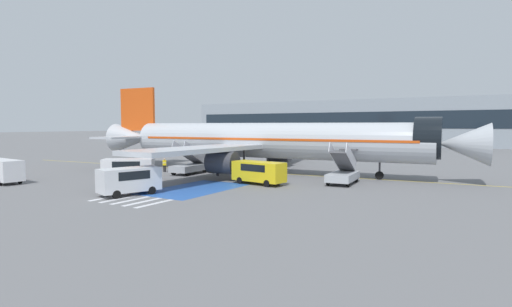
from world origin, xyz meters
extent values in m
plane|color=slate|center=(0.00, 0.00, 0.00)|extent=(600.00, 600.00, 0.00)
cube|color=gold|center=(1.39, -0.19, 0.00)|extent=(78.77, 7.26, 0.01)
cube|color=#2856A8|center=(1.39, -13.51, 0.00)|extent=(5.62, 9.49, 0.01)
cube|color=silver|center=(-1.61, -20.04, 0.00)|extent=(0.44, 3.60, 0.01)
cube|color=silver|center=(-0.41, -20.04, 0.00)|extent=(0.44, 3.60, 0.01)
cube|color=silver|center=(0.79, -20.04, 0.00)|extent=(0.44, 3.60, 0.01)
cube|color=silver|center=(1.99, -20.04, 0.00)|extent=(0.44, 3.60, 0.01)
cube|color=silver|center=(3.19, -20.04, 0.00)|extent=(0.44, 3.60, 0.01)
cylinder|color=#B7BCC4|center=(1.39, -0.19, 3.77)|extent=(35.29, 7.17, 4.05)
cone|color=#B7BCC4|center=(21.08, 1.57, 3.77)|extent=(4.80, 4.36, 3.97)
cone|color=#B7BCC4|center=(-19.10, -2.03, 3.77)|extent=(6.41, 4.42, 3.89)
cylinder|color=black|center=(18.05, 1.30, 4.28)|extent=(2.79, 4.30, 4.10)
cube|color=#DB4C14|center=(1.39, -0.19, 3.97)|extent=(32.50, 7.00, 0.24)
cube|color=#B7BCC4|center=(-2.80, 8.33, 3.16)|extent=(8.58, 17.59, 0.44)
cylinder|color=#38383D|center=(-1.11, 7.05, 1.78)|extent=(3.13, 2.51, 2.26)
cube|color=#B7BCC4|center=(-1.22, -9.33, 3.16)|extent=(5.71, 17.15, 0.44)
cylinder|color=#38383D|center=(0.22, -7.77, 1.78)|extent=(3.13, 2.51, 2.26)
cube|color=#DB4C14|center=(-18.19, -1.95, 7.65)|extent=(5.69, 0.87, 5.73)
cube|color=#B7BCC4|center=(-17.93, 1.94, 3.97)|extent=(4.21, 6.79, 0.24)
cube|color=#B7BCC4|center=(-17.24, -5.73, 3.97)|extent=(4.21, 6.79, 0.24)
cylinder|color=#38383D|center=(13.62, 0.90, 1.89)|extent=(0.20, 0.20, 2.94)
cylinder|color=black|center=(13.62, 0.90, 0.42)|extent=(0.86, 0.35, 0.84)
cylinder|color=#38383D|center=(-0.56, 2.77, 1.86)|extent=(0.24, 0.24, 2.61)
cylinder|color=black|center=(-0.56, 2.77, 0.55)|extent=(1.15, 0.70, 1.10)
cylinder|color=#38383D|center=(0.00, -3.46, 1.86)|extent=(0.24, 0.24, 2.61)
cylinder|color=black|center=(0.00, -3.46, 0.55)|extent=(1.15, 0.70, 1.10)
cube|color=#ADB2BA|center=(11.41, -3.94, 0.70)|extent=(2.62, 4.98, 0.70)
cylinder|color=black|center=(10.33, -2.35, 0.35)|extent=(0.28, 0.72, 0.70)
cylinder|color=black|center=(12.19, -2.19, 0.35)|extent=(0.28, 0.72, 0.70)
cylinder|color=black|center=(10.63, -5.70, 0.35)|extent=(0.28, 0.72, 0.70)
cylinder|color=black|center=(12.49, -5.53, 0.35)|extent=(0.28, 0.72, 0.70)
cube|color=#4C4C51|center=(11.41, -3.94, 2.08)|extent=(1.79, 4.26, 2.21)
cube|color=#4C4C51|center=(11.21, -1.67, 3.12)|extent=(1.74, 1.24, 0.12)
cube|color=silver|center=(10.64, -4.01, 2.56)|extent=(0.46, 4.50, 2.91)
cube|color=silver|center=(12.18, -3.87, 2.56)|extent=(0.46, 4.50, 2.91)
cube|color=#ADB2BA|center=(-6.05, -5.51, 0.70)|extent=(2.62, 4.98, 0.70)
cylinder|color=black|center=(-7.13, -3.92, 0.35)|extent=(0.28, 0.72, 0.70)
cylinder|color=black|center=(-5.27, -3.75, 0.35)|extent=(0.28, 0.72, 0.70)
cylinder|color=black|center=(-6.83, -7.26, 0.35)|extent=(0.28, 0.72, 0.70)
cylinder|color=black|center=(-4.97, -7.10, 0.35)|extent=(0.28, 0.72, 0.70)
cube|color=#4C4C51|center=(-6.05, -5.51, 2.00)|extent=(1.79, 4.26, 2.04)
cube|color=#4C4C51|center=(-6.26, -3.24, 2.94)|extent=(1.74, 1.24, 0.12)
cube|color=silver|center=(-6.82, -5.58, 2.47)|extent=(0.46, 4.47, 2.76)
cube|color=silver|center=(-5.28, -5.44, 2.47)|extent=(0.46, 4.47, 2.76)
cube|color=#38383D|center=(-8.15, 25.31, 0.78)|extent=(8.54, 2.55, 0.60)
cube|color=silver|center=(-12.31, 25.34, 1.28)|extent=(1.91, 2.39, 1.60)
cube|color=black|center=(-13.26, 25.34, 1.60)|extent=(0.05, 2.00, 0.70)
cylinder|color=#B7BCC4|center=(-7.77, 25.31, 2.33)|extent=(5.89, 2.54, 2.50)
cylinder|color=gold|center=(-7.77, 25.31, 2.33)|extent=(0.37, 2.55, 2.55)
cylinder|color=black|center=(-11.94, 24.15, 0.48)|extent=(0.96, 0.29, 0.96)
cylinder|color=black|center=(-11.93, 26.52, 0.48)|extent=(0.96, 0.29, 0.96)
cylinder|color=black|center=(-7.68, 24.12, 0.48)|extent=(0.96, 0.29, 0.96)
cylinder|color=black|center=(-7.67, 26.50, 0.48)|extent=(0.96, 0.29, 0.96)
cylinder|color=black|center=(-5.31, 24.11, 0.48)|extent=(0.96, 0.29, 0.96)
cylinder|color=black|center=(-5.30, 26.48, 0.48)|extent=(0.96, 0.29, 0.96)
cube|color=silver|center=(-1.08, -18.51, 1.24)|extent=(3.25, 5.05, 1.84)
cube|color=black|center=(-1.08, -18.51, 1.65)|extent=(2.66, 3.04, 0.66)
cylinder|color=black|center=(-1.52, -16.86, 0.32)|extent=(0.38, 0.67, 0.64)
cylinder|color=black|center=(0.21, -17.39, 0.32)|extent=(0.38, 0.67, 0.64)
cylinder|color=black|center=(-2.37, -19.63, 0.32)|extent=(0.38, 0.67, 0.64)
cylinder|color=black|center=(-0.64, -20.16, 0.32)|extent=(0.38, 0.67, 0.64)
cube|color=silver|center=(-16.66, -20.33, 1.29)|extent=(5.58, 2.35, 1.93)
cube|color=black|center=(-16.66, -20.33, 1.71)|extent=(3.14, 2.18, 0.70)
cylinder|color=black|center=(-18.27, -19.32, 0.32)|extent=(0.65, 0.25, 0.64)
cylinder|color=black|center=(-15.05, -21.35, 0.32)|extent=(0.65, 0.25, 0.64)
cylinder|color=black|center=(-14.91, -19.61, 0.32)|extent=(0.65, 0.25, 0.64)
cube|color=yellow|center=(4.77, -8.30, 1.22)|extent=(5.36, 2.47, 1.80)
cube|color=black|center=(4.77, -8.30, 1.62)|extent=(3.06, 2.21, 0.65)
cylinder|color=black|center=(6.47, -7.66, 0.32)|extent=(0.66, 0.28, 0.64)
cylinder|color=black|center=(6.25, -9.34, 0.32)|extent=(0.66, 0.28, 0.64)
cylinder|color=black|center=(3.28, -7.26, 0.32)|extent=(0.66, 0.28, 0.64)
cylinder|color=black|center=(3.07, -8.94, 0.32)|extent=(0.66, 0.28, 0.64)
cube|color=silver|center=(-7.90, -12.67, 1.24)|extent=(5.06, 4.33, 1.83)
cube|color=black|center=(-7.90, -12.67, 1.64)|extent=(3.27, 3.07, 0.66)
cylinder|color=black|center=(-7.14, -11.11, 0.32)|extent=(0.64, 0.53, 0.64)
cylinder|color=black|center=(-6.17, -12.47, 0.32)|extent=(0.64, 0.53, 0.64)
cylinder|color=black|center=(-9.62, -12.88, 0.32)|extent=(0.64, 0.53, 0.64)
cylinder|color=black|center=(-8.66, -14.24, 0.32)|extent=(0.64, 0.53, 0.64)
cylinder|color=black|center=(-9.90, -5.62, 0.39)|extent=(0.14, 0.14, 0.78)
cylinder|color=black|center=(-9.76, -5.53, 0.39)|extent=(0.14, 0.14, 0.78)
cube|color=yellow|center=(-9.83, -5.57, 1.08)|extent=(0.47, 0.42, 0.61)
cube|color=silver|center=(-9.83, -5.57, 1.08)|extent=(0.49, 0.43, 0.06)
sphere|color=tan|center=(-9.83, -5.57, 1.50)|extent=(0.21, 0.21, 0.21)
cylinder|color=#2D2D33|center=(-2.17, -5.29, 0.42)|extent=(0.14, 0.14, 0.84)
cylinder|color=#2D2D33|center=(-2.34, -5.32, 0.42)|extent=(0.14, 0.14, 0.84)
cube|color=yellow|center=(-2.26, -5.31, 1.18)|extent=(0.46, 0.30, 0.67)
cube|color=silver|center=(-2.26, -5.31, 1.18)|extent=(0.47, 0.31, 0.06)
sphere|color=tan|center=(-2.26, -5.31, 1.63)|extent=(0.23, 0.23, 0.23)
cube|color=#89939E|center=(-9.58, 74.43, 6.29)|extent=(108.88, 12.00, 12.58)
cube|color=#19232D|center=(-9.58, 68.38, 6.92)|extent=(104.53, 0.10, 4.40)
camera|label=1|loc=(23.75, -40.13, 5.54)|focal=28.00mm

